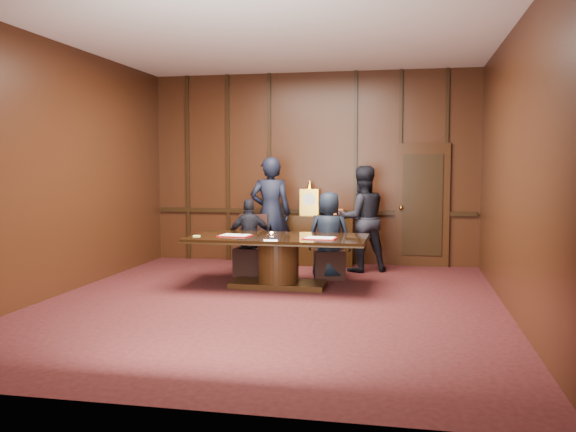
# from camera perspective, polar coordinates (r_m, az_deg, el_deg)

# --- Properties ---
(room) EXTENTS (7.00, 7.04, 3.50)m
(room) POSITION_cam_1_polar(r_m,az_deg,el_deg) (7.95, -1.10, 4.19)
(room) COLOR black
(room) RESTS_ON ground
(sideboard) EXTENTS (1.60, 0.45, 1.54)m
(sideboard) POSITION_cam_1_polar(r_m,az_deg,el_deg) (11.11, 2.04, -2.06)
(sideboard) COLOR black
(sideboard) RESTS_ON ground
(conference_table) EXTENTS (2.62, 1.32, 0.76)m
(conference_table) POSITION_cam_1_polar(r_m,az_deg,el_deg) (9.02, -0.91, -3.48)
(conference_table) COLOR black
(conference_table) RESTS_ON ground
(folder_left) EXTENTS (0.50, 0.38, 0.02)m
(folder_left) POSITION_cam_1_polar(r_m,az_deg,el_deg) (9.05, -4.97, -1.82)
(folder_left) COLOR #9A0E10
(folder_left) RESTS_ON conference_table
(folder_right) EXTENTS (0.48, 0.36, 0.02)m
(folder_right) POSITION_cam_1_polar(r_m,az_deg,el_deg) (8.70, 3.00, -2.08)
(folder_right) COLOR #9A0E10
(folder_right) RESTS_ON conference_table
(inkstand) EXTENTS (0.20, 0.14, 0.12)m
(inkstand) POSITION_cam_1_polar(r_m,az_deg,el_deg) (8.55, -1.55, -1.88)
(inkstand) COLOR white
(inkstand) RESTS_ON conference_table
(notepad) EXTENTS (0.11, 0.09, 0.01)m
(notepad) POSITION_cam_1_polar(r_m,az_deg,el_deg) (9.06, -8.54, -1.85)
(notepad) COLOR #EBED74
(notepad) RESTS_ON conference_table
(chair_left) EXTENTS (0.49, 0.49, 0.99)m
(chair_left) POSITION_cam_1_polar(r_m,az_deg,el_deg) (10.05, -3.48, -3.90)
(chair_left) COLOR black
(chair_left) RESTS_ON ground
(chair_right) EXTENTS (0.57, 0.57, 0.99)m
(chair_right) POSITION_cam_1_polar(r_m,az_deg,el_deg) (9.80, 3.88, -4.12)
(chair_right) COLOR black
(chair_right) RESTS_ON ground
(signatory_left) EXTENTS (0.80, 0.52, 1.26)m
(signatory_left) POSITION_cam_1_polar(r_m,az_deg,el_deg) (9.93, -3.60, -2.03)
(signatory_left) COLOR black
(signatory_left) RESTS_ON ground
(signatory_right) EXTENTS (0.68, 0.45, 1.39)m
(signatory_right) POSITION_cam_1_polar(r_m,az_deg,el_deg) (9.67, 3.86, -1.82)
(signatory_right) COLOR black
(signatory_right) RESTS_ON ground
(witness_left) EXTENTS (0.77, 0.56, 1.95)m
(witness_left) POSITION_cam_1_polar(r_m,az_deg,el_deg) (10.60, -1.64, 0.27)
(witness_left) COLOR black
(witness_left) RESTS_ON ground
(witness_right) EXTENTS (1.07, 0.98, 1.80)m
(witness_right) POSITION_cam_1_polar(r_m,az_deg,el_deg) (10.41, 6.93, -0.26)
(witness_right) COLOR black
(witness_right) RESTS_ON ground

